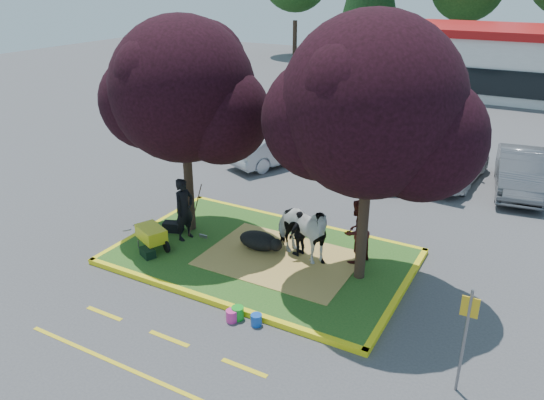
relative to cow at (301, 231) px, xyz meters
The scene contains 31 objects.
ground 1.54m from the cow, 164.68° to the right, with size 90.00×90.00×0.00m, color #424244.
median_island 1.49m from the cow, 164.68° to the right, with size 8.00×5.00×0.15m, color #25581B.
curb_near 3.23m from the cow, 110.86° to the right, with size 8.30×0.16×0.15m, color yellow.
curb_far 2.70m from the cow, 115.72° to the left, with size 8.30×0.16×0.15m, color yellow.
curb_left 5.27m from the cow, behind, with size 0.16×5.30×0.15m, color yellow.
curb_right 3.15m from the cow, ahead, with size 0.16×5.30×0.15m, color yellow.
straw_bedding 1.05m from the cow, 148.86° to the right, with size 4.20×3.00×0.01m, color tan.
tree_purple_left 5.11m from the cow, behind, with size 5.06×4.20×6.51m.
tree_purple_right 3.97m from the cow, ahead, with size 5.30×4.40×6.82m.
fire_lane_stripe_a 5.56m from the cow, 124.54° to the right, with size 1.10×0.12×0.01m, color yellow.
fire_lane_stripe_b 4.75m from the cow, 103.71° to the right, with size 1.10×0.12×0.01m, color yellow.
fire_lane_stripe_c 4.70m from the cow, 78.66° to the right, with size 1.10×0.12×0.01m, color yellow.
fire_lane_long 5.90m from the cow, 100.90° to the right, with size 6.00×0.10×0.01m, color yellow.
retail_building 27.72m from the cow, 88.13° to the left, with size 20.40×8.40×4.40m.
cow is the anchor object (origin of this frame).
calf 1.46m from the cow, behind, with size 1.24×0.70×0.54m, color black.
handler 3.67m from the cow, behind, with size 0.70×0.46×1.93m, color black.
visitor_a 1.54m from the cow, 24.07° to the left, with size 0.90×0.70×1.86m, color #431613.
visitor_b 0.30m from the cow, 120.60° to the left, with size 0.80×0.33×1.36m, color black.
wheelbarrow 4.39m from the cow, 159.54° to the right, with size 1.76×0.94×0.67m.
gear_bag_dark 4.34m from the cow, behind, with size 0.61×0.33×0.31m, color black.
gear_bag_green 4.43m from the cow, 152.77° to the right, with size 0.48×0.30×0.26m, color black.
sign_post 5.77m from the cow, 31.42° to the right, with size 0.33×0.06×2.32m.
bucket_green 3.22m from the cow, 92.62° to the right, with size 0.30×0.30×0.32m, color green.
bucket_pink 3.37m from the cow, 93.81° to the right, with size 0.28×0.28×0.30m, color #EA3494.
bucket_blue 3.25m from the cow, 83.12° to the right, with size 0.27×0.27×0.29m, color blue.
car_black 10.87m from the cow, 133.27° to the left, with size 1.48×3.69×1.26m, color black.
car_silver 8.72m from the cow, 122.73° to the left, with size 1.53×4.40×1.45m, color #B0B2B8.
car_red 8.70m from the cow, 91.23° to the left, with size 2.60×5.64×1.57m, color maroon.
car_white 9.21m from the cow, 74.98° to the left, with size 1.98×4.87×1.41m, color white.
car_grey 10.15m from the cow, 61.60° to the left, with size 1.65×4.73×1.56m, color #4F5256.
Camera 1 is at (6.77, -11.64, 7.61)m, focal length 35.00 mm.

